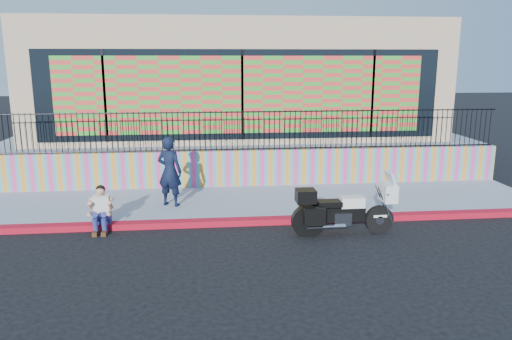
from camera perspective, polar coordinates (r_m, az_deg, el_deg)
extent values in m
plane|color=black|center=(12.29, -0.02, -6.20)|extent=(90.00, 90.00, 0.00)
cube|color=#A80C26|center=(12.27, -0.02, -5.87)|extent=(16.00, 0.30, 0.15)
cube|color=#888FA3|center=(13.84, -0.72, -3.71)|extent=(16.00, 3.00, 0.15)
cube|color=#E63C83|center=(15.23, -1.28, 0.24)|extent=(16.00, 0.20, 1.10)
cube|color=#888FA3|center=(20.24, -2.46, 3.12)|extent=(16.00, 10.00, 1.25)
cube|color=tan|center=(19.77, -2.49, 10.55)|extent=(14.00, 8.00, 4.00)
cube|color=black|center=(15.79, -1.58, 8.57)|extent=(12.60, 0.04, 2.80)
cube|color=red|center=(15.76, -1.57, 8.56)|extent=(11.48, 0.02, 2.40)
cylinder|color=black|center=(11.94, 13.89, -5.51)|extent=(0.66, 0.14, 0.66)
cylinder|color=black|center=(11.48, 5.88, -5.92)|extent=(0.66, 0.14, 0.66)
cube|color=black|center=(11.63, 9.99, -4.93)|extent=(0.94, 0.28, 0.34)
cube|color=silver|center=(11.65, 9.74, -5.41)|extent=(0.40, 0.34, 0.30)
cube|color=white|center=(11.60, 10.90, -3.58)|extent=(0.55, 0.32, 0.24)
cube|color=black|center=(11.47, 8.37, -3.78)|extent=(0.55, 0.34, 0.12)
cube|color=white|center=(11.82, 14.87, -2.48)|extent=(0.30, 0.52, 0.42)
cube|color=silver|center=(11.75, 15.14, -0.98)|extent=(0.18, 0.46, 0.34)
cube|color=black|center=(11.29, 5.70, -2.96)|extent=(0.44, 0.42, 0.30)
cube|color=black|center=(11.16, 6.72, -5.31)|extent=(0.48, 0.18, 0.40)
cube|color=black|center=(11.71, 6.09, -4.42)|extent=(0.48, 0.18, 0.40)
cube|color=white|center=(11.91, 13.91, -5.06)|extent=(0.32, 0.16, 0.06)
imported|color=black|center=(13.27, -9.84, -0.16)|extent=(0.80, 0.68, 1.85)
cube|color=navy|center=(12.43, -17.08, -5.40)|extent=(0.36, 0.28, 0.18)
cube|color=silver|center=(12.30, -17.22, -3.90)|extent=(0.38, 0.27, 0.54)
sphere|color=tan|center=(12.16, -17.36, -2.33)|extent=(0.21, 0.21, 0.21)
cube|color=#472814|center=(12.11, -17.88, -6.89)|extent=(0.11, 0.26, 0.10)
cube|color=#472814|center=(12.06, -16.94, -6.89)|extent=(0.11, 0.26, 0.10)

